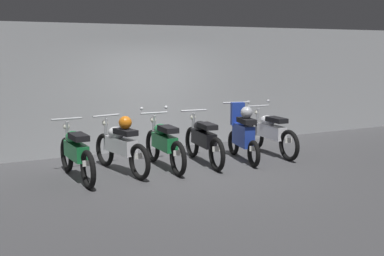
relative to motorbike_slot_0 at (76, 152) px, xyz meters
name	(u,v)px	position (x,y,z in m)	size (l,w,h in m)	color
ground_plane	(190,169)	(2.13, -0.20, -0.49)	(80.00, 80.00, 0.00)	#424244
back_wall	(147,88)	(2.13, 2.02, 0.92)	(16.00, 0.30, 2.81)	#9EA0A3
motorbike_slot_0	(76,152)	(0.00, 0.00, 0.00)	(0.56, 1.95, 1.03)	black
motorbike_slot_1	(121,145)	(0.85, 0.11, 0.04)	(0.62, 1.93, 1.08)	black
motorbike_slot_2	(164,143)	(1.71, 0.07, 0.00)	(0.59, 1.95, 1.15)	black
motorbike_slot_3	(203,139)	(2.56, 0.07, 0.00)	(0.56, 1.95, 1.03)	black
motorbike_slot_4	(243,133)	(3.42, -0.06, 0.08)	(0.58, 1.66, 1.18)	black
motorbike_slot_5	(271,132)	(4.26, 0.15, 0.00)	(0.59, 1.95, 1.15)	black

